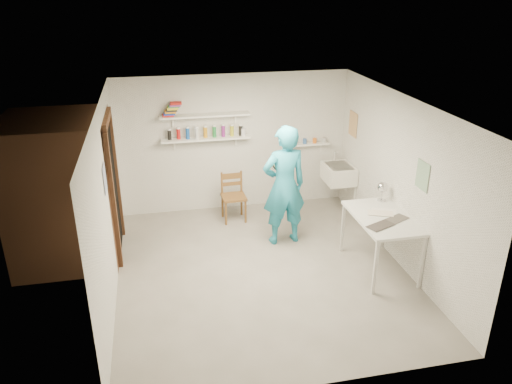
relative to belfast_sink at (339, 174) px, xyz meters
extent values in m
cube|color=slate|center=(-1.75, -1.70, -0.71)|extent=(4.00, 4.50, 0.02)
cube|color=silver|center=(-1.75, -1.70, 1.71)|extent=(4.00, 4.50, 0.02)
cube|color=silver|center=(-1.75, 0.56, 0.50)|extent=(4.00, 0.02, 2.40)
cube|color=silver|center=(-1.75, -3.96, 0.50)|extent=(4.00, 0.02, 2.40)
cube|color=silver|center=(-3.76, -1.70, 0.50)|extent=(0.02, 4.50, 2.40)
cube|color=silver|center=(0.26, -1.70, 0.50)|extent=(0.02, 4.50, 2.40)
cube|color=black|center=(-3.74, -0.65, 0.30)|extent=(0.02, 0.90, 2.00)
cube|color=brown|center=(-4.45, -0.65, 0.35)|extent=(1.40, 1.50, 2.10)
cube|color=brown|center=(-3.72, -0.65, 1.35)|extent=(0.06, 1.05, 0.10)
cube|color=brown|center=(-3.72, -1.15, 0.30)|extent=(0.06, 0.10, 2.00)
cube|color=brown|center=(-3.72, -0.15, 0.30)|extent=(0.06, 0.10, 2.00)
cube|color=white|center=(-2.25, 0.43, 0.65)|extent=(1.50, 0.22, 0.03)
cube|color=white|center=(-2.25, 0.43, 1.05)|extent=(1.50, 0.22, 0.03)
cube|color=white|center=(-0.40, 0.47, 0.42)|extent=(0.70, 0.14, 0.03)
cube|color=#334C7F|center=(-3.74, -1.65, 0.85)|extent=(0.01, 0.28, 0.36)
cube|color=#995933|center=(0.24, 0.10, 0.85)|extent=(0.01, 0.34, 0.42)
cube|color=#3F724C|center=(0.24, -2.25, 0.80)|extent=(0.01, 0.30, 0.38)
cube|color=white|center=(0.00, 0.00, 0.00)|extent=(0.48, 0.60, 0.30)
imported|color=teal|center=(-1.23, -0.92, 0.25)|extent=(0.73, 0.53, 1.89)
cylinder|color=#F1E7A4|center=(-1.21, -0.70, 0.56)|extent=(0.34, 0.07, 0.34)
cube|color=brown|center=(-1.86, 0.00, -0.27)|extent=(0.41, 0.39, 0.85)
cube|color=silver|center=(-0.11, -1.98, -0.29)|extent=(0.74, 1.24, 0.82)
sphere|color=silver|center=(0.09, -1.49, 0.34)|extent=(0.15, 0.15, 0.15)
cylinder|color=black|center=(-2.87, 0.43, 0.75)|extent=(0.06, 0.06, 0.17)
cylinder|color=red|center=(-2.72, 0.43, 0.75)|extent=(0.06, 0.06, 0.17)
cylinder|color=blue|center=(-2.56, 0.43, 0.75)|extent=(0.06, 0.06, 0.17)
cylinder|color=white|center=(-2.41, 0.43, 0.75)|extent=(0.06, 0.06, 0.17)
cylinder|color=orange|center=(-2.25, 0.43, 0.75)|extent=(0.06, 0.06, 0.17)
cylinder|color=#268C3F|center=(-2.09, 0.43, 0.75)|extent=(0.06, 0.06, 0.17)
cylinder|color=#8C268C|center=(-1.94, 0.43, 0.75)|extent=(0.06, 0.06, 0.17)
cylinder|color=gold|center=(-1.78, 0.43, 0.75)|extent=(0.06, 0.06, 0.17)
cylinder|color=black|center=(-1.63, 0.43, 0.75)|extent=(0.06, 0.06, 0.17)
cube|color=red|center=(-2.85, 0.43, 1.08)|extent=(0.18, 0.14, 0.03)
cube|color=#1933A5|center=(-2.83, 0.43, 1.11)|extent=(0.18, 0.14, 0.03)
cube|color=orange|center=(-2.81, 0.43, 1.14)|extent=(0.18, 0.14, 0.03)
cube|color=black|center=(-2.79, 0.43, 1.16)|extent=(0.18, 0.14, 0.03)
cube|color=yellow|center=(-2.77, 0.43, 1.19)|extent=(0.18, 0.14, 0.03)
cube|color=#338C4C|center=(-2.75, 0.43, 1.22)|extent=(0.18, 0.14, 0.03)
cube|color=#8C3F8C|center=(-2.73, 0.43, 1.25)|extent=(0.18, 0.14, 0.03)
cube|color=red|center=(-2.71, 0.43, 1.27)|extent=(0.18, 0.14, 0.03)
cylinder|color=silver|center=(-0.61, 0.47, 0.48)|extent=(0.07, 0.07, 0.09)
cylinder|color=#335999|center=(-0.47, 0.47, 0.48)|extent=(0.07, 0.07, 0.09)
cylinder|color=orange|center=(-0.33, 0.47, 0.48)|extent=(0.07, 0.07, 0.09)
cylinder|color=#999999|center=(-0.19, 0.47, 0.48)|extent=(0.07, 0.07, 0.09)
cube|color=silver|center=(-0.11, -1.98, 0.13)|extent=(0.30, 0.22, 0.00)
cube|color=#4C4742|center=(-0.11, -1.98, 0.13)|extent=(0.30, 0.22, 0.00)
cube|color=beige|center=(-0.11, -1.98, 0.13)|extent=(0.30, 0.22, 0.00)
cube|color=#383330|center=(-0.11, -1.98, 0.14)|extent=(0.30, 0.22, 0.00)
camera|label=1|loc=(-3.09, -7.65, 3.12)|focal=35.00mm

